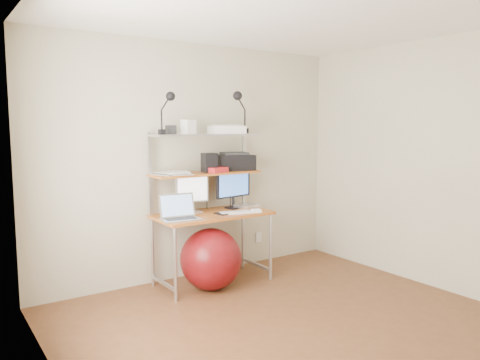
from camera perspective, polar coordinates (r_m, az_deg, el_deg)
The scene contains 20 objects.
room at distance 3.61m, azimuth 8.37°, elevation 0.43°, with size 3.60×3.60×3.60m.
computer_desk at distance 4.85m, azimuth -3.77°, elevation -1.42°, with size 1.20×0.60×1.57m.
wall_outlet at distance 5.67m, azimuth 2.30°, elevation -6.97°, with size 0.08×0.01×0.12m, color white.
monitor_silver at distance 4.85m, azimuth -5.87°, elevation -1.45°, with size 0.37×0.14×0.41m.
monitor_black at distance 5.09m, azimuth -0.82°, elevation -0.78°, with size 0.47×0.16×0.48m.
laptop at distance 4.54m, azimuth -7.48°, elevation -4.12°, with size 0.38×0.32×0.31m.
keyboard at distance 4.84m, azimuth 0.05°, elevation -3.94°, with size 0.43×0.12×0.01m, color white.
mouse at distance 4.92m, azimuth 1.99°, elevation -3.70°, with size 0.09×0.06×0.03m, color white.
mac_mini at distance 5.14m, azimuth 0.72°, elevation -3.16°, with size 0.22×0.22×0.04m, color silver.
phone at distance 4.76m, azimuth -2.36°, elevation -4.14°, with size 0.08×0.14×0.01m, color black.
printer at distance 5.12m, azimuth -0.70°, elevation 2.24°, with size 0.46×0.36×0.20m.
nas_cube at distance 4.88m, azimuth -3.77°, elevation 2.12°, with size 0.14×0.14×0.20m, color black.
red_box at distance 4.85m, azimuth -2.77°, elevation 1.23°, with size 0.20×0.13×0.05m, color red.
scanner at distance 4.99m, azimuth -1.66°, elevation 6.20°, with size 0.40×0.30×0.10m.
box_white at distance 4.77m, azimuth -6.31°, elevation 6.45°, with size 0.12×0.10×0.14m, color white.
box_grey at distance 4.71m, azimuth -8.43°, elevation 6.09°, with size 0.09×0.09×0.09m, color #2C2C2E.
clip_lamp_left at distance 4.57m, azimuth -8.70°, elevation 9.24°, with size 0.16×0.09×0.41m.
clip_lamp_right at distance 5.04m, azimuth -0.11°, elevation 9.40°, with size 0.18×0.10×0.45m.
exercise_ball at distance 4.75m, azimuth -3.56°, elevation -9.60°, with size 0.62×0.62×0.62m, color maroon.
paper_stack at distance 4.70m, azimuth -8.05°, elevation 0.85°, with size 0.39×0.40×0.03m.
Camera 1 is at (-2.43, -2.64, 1.64)m, focal length 35.00 mm.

